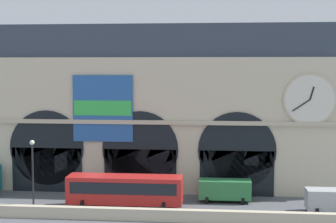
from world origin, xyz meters
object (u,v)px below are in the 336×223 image
van_mideast (225,189)px  street_lamp_quayside (33,167)px  bus_center (125,190)px  van_east (335,200)px

van_mideast → street_lamp_quayside: 18.85m
street_lamp_quayside → bus_center: bearing=21.2°
van_mideast → street_lamp_quayside: bearing=-160.3°
van_mideast → van_east: same height
bus_center → van_mideast: bus_center is taller
bus_center → street_lamp_quayside: bearing=-158.8°
van_east → street_lamp_quayside: street_lamp_quayside is taller
van_east → street_lamp_quayside: 27.92m
van_mideast → van_east: bearing=-17.0°
bus_center → van_mideast: (9.57, 3.20, -0.54)m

